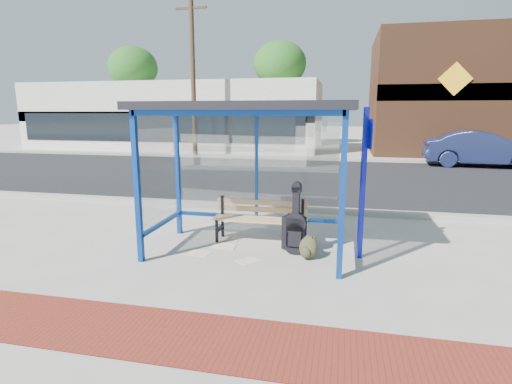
% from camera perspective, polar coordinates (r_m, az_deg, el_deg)
% --- Properties ---
extents(ground, '(120.00, 120.00, 0.00)m').
position_cam_1_polar(ground, '(6.66, -1.31, -8.57)').
color(ground, '#B2ADA0').
rests_on(ground, ground).
extents(brick_paver_strip, '(60.00, 1.00, 0.01)m').
position_cam_1_polar(brick_paver_strip, '(4.42, -9.80, -19.70)').
color(brick_paver_strip, maroon).
rests_on(brick_paver_strip, ground).
extents(curb_near, '(60.00, 0.25, 0.12)m').
position_cam_1_polar(curb_near, '(9.37, 2.88, -2.30)').
color(curb_near, gray).
rests_on(curb_near, ground).
extents(street_asphalt, '(60.00, 10.00, 0.00)m').
position_cam_1_polar(street_asphalt, '(14.34, 6.26, 2.20)').
color(street_asphalt, black).
rests_on(street_asphalt, ground).
extents(curb_far, '(60.00, 0.25, 0.12)m').
position_cam_1_polar(curb_far, '(19.37, 7.91, 4.71)').
color(curb_far, gray).
rests_on(curb_far, ground).
extents(far_sidewalk, '(60.00, 4.00, 0.01)m').
position_cam_1_polar(far_sidewalk, '(21.26, 8.31, 5.13)').
color(far_sidewalk, '#B2ADA0').
rests_on(far_sidewalk, ground).
extents(bus_shelter, '(3.30, 1.80, 2.42)m').
position_cam_1_polar(bus_shelter, '(6.34, -1.24, 9.55)').
color(bus_shelter, '#0D3895').
rests_on(bus_shelter, ground).
extents(storefront_white, '(18.00, 6.04, 4.00)m').
position_cam_1_polar(storefront_white, '(26.26, -11.37, 10.56)').
color(storefront_white, silver).
rests_on(storefront_white, ground).
extents(storefront_brown, '(10.00, 7.08, 6.40)m').
position_cam_1_polar(storefront_brown, '(25.44, 27.87, 12.18)').
color(storefront_brown, '#59331E').
rests_on(storefront_brown, ground).
extents(tree_left, '(3.60, 3.60, 7.03)m').
position_cam_1_polar(tree_left, '(32.23, -17.16, 16.55)').
color(tree_left, '#4C3826').
rests_on(tree_left, ground).
extents(tree_mid, '(3.60, 3.60, 7.03)m').
position_cam_1_polar(tree_mid, '(28.62, 3.43, 17.73)').
color(tree_mid, '#4C3826').
rests_on(tree_mid, ground).
extents(utility_pole_west, '(1.60, 0.24, 8.00)m').
position_cam_1_polar(utility_pole_west, '(20.95, -8.98, 16.26)').
color(utility_pole_west, '#4C3826').
rests_on(utility_pole_west, ground).
extents(bench, '(1.66, 0.42, 0.78)m').
position_cam_1_polar(bench, '(7.07, 0.62, -3.62)').
color(bench, black).
rests_on(bench, ground).
extents(guitar_bag, '(0.42, 0.15, 1.12)m').
position_cam_1_polar(guitar_bag, '(6.48, 5.69, -5.38)').
color(guitar_bag, black).
rests_on(guitar_bag, ground).
extents(suitcase, '(0.41, 0.34, 0.62)m').
position_cam_1_polar(suitcase, '(6.72, 5.44, -5.88)').
color(suitcase, black).
rests_on(suitcase, ground).
extents(backpack, '(0.36, 0.34, 0.36)m').
position_cam_1_polar(backpack, '(6.37, 7.45, -7.96)').
color(backpack, '#31311B').
rests_on(backpack, ground).
extents(sign_post, '(0.14, 0.28, 2.34)m').
position_cam_1_polar(sign_post, '(6.30, 15.14, 2.27)').
color(sign_post, '#0E139B').
rests_on(sign_post, ground).
extents(newspaper_a, '(0.37, 0.31, 0.01)m').
position_cam_1_polar(newspaper_a, '(6.65, -8.18, -8.70)').
color(newspaper_a, white).
rests_on(newspaper_a, ground).
extents(newspaper_b, '(0.42, 0.43, 0.01)m').
position_cam_1_polar(newspaper_b, '(6.28, -1.12, -9.83)').
color(newspaper_b, white).
rests_on(newspaper_b, ground).
extents(newspaper_c, '(0.41, 0.33, 0.01)m').
position_cam_1_polar(newspaper_c, '(6.96, -4.60, -7.68)').
color(newspaper_c, white).
rests_on(newspaper_c, ground).
extents(parked_car, '(4.65, 1.93, 1.50)m').
position_cam_1_polar(parked_car, '(19.29, 29.58, 5.37)').
color(parked_car, '#192248').
rests_on(parked_car, ground).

